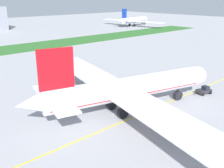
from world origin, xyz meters
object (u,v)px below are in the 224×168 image
airliner_foreground (126,89)px  ground_crew_wingwalker_port (191,128)px  parked_airliner_far_centre (133,20)px  pushback_tug (204,90)px

airliner_foreground → ground_crew_wingwalker_port: bearing=-82.9°
airliner_foreground → parked_airliner_far_centre: 184.99m
airliner_foreground → ground_crew_wingwalker_port: (1.96, -15.85, -4.48)m
pushback_tug → parked_airliner_far_centre: (111.67, 131.41, 4.24)m
ground_crew_wingwalker_port → parked_airliner_far_centre: (134.09, 141.18, 4.15)m
airliner_foreground → pushback_tug: size_ratio=12.72×
airliner_foreground → ground_crew_wingwalker_port: size_ratio=43.49×
parked_airliner_far_centre → pushback_tug: bearing=-130.4°
ground_crew_wingwalker_port → airliner_foreground: bearing=97.1°
ground_crew_wingwalker_port → parked_airliner_far_centre: size_ratio=0.03×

